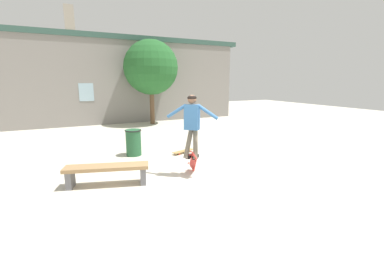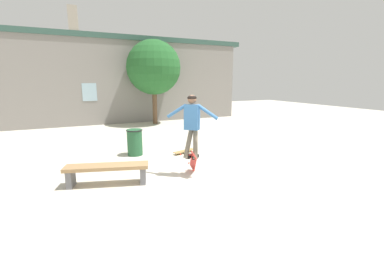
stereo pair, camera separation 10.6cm
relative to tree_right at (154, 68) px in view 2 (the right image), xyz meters
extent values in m
plane|color=beige|center=(-2.02, -8.58, -2.98)|extent=(40.00, 40.00, 0.00)
cube|color=gray|center=(-2.02, 1.02, -0.77)|extent=(14.95, 0.40, 4.42)
cube|color=#335147|center=(-2.02, 1.02, 1.58)|extent=(15.70, 0.52, 0.27)
cube|color=gray|center=(-3.68, 1.02, 2.28)|extent=(0.44, 0.44, 1.15)
cube|color=#99B7C6|center=(-3.19, 0.81, -1.25)|extent=(0.70, 0.02, 0.90)
cylinder|color=brown|center=(0.00, 0.00, -2.02)|extent=(0.25, 0.25, 1.92)
sphere|color=#235B28|center=(0.00, 0.00, 0.01)|extent=(2.84, 2.84, 2.84)
cube|color=#99754C|center=(-3.39, -7.71, -2.55)|extent=(1.85, 0.89, 0.08)
cube|color=slate|center=(-4.15, -7.49, -2.79)|extent=(0.21, 0.36, 0.38)
cube|color=slate|center=(-2.64, -7.92, -2.79)|extent=(0.21, 0.36, 0.38)
cylinder|color=#235633|center=(-2.32, -5.59, -2.57)|extent=(0.47, 0.47, 0.82)
torus|color=black|center=(-2.32, -5.59, -2.18)|extent=(0.51, 0.51, 0.04)
cube|color=teal|center=(-1.43, -7.96, -1.53)|extent=(0.42, 0.41, 0.61)
sphere|color=brown|center=(-1.43, -7.96, -1.11)|extent=(0.30, 0.30, 0.21)
ellipsoid|color=black|center=(-1.43, -7.96, -1.07)|extent=(0.31, 0.31, 0.12)
cylinder|color=#6B6051|center=(-1.49, -7.91, -2.15)|extent=(0.38, 0.29, 0.77)
cube|color=black|center=(-1.47, -7.88, -2.50)|extent=(0.25, 0.26, 0.07)
cylinder|color=#6B6051|center=(-1.37, -8.02, -2.15)|extent=(0.27, 0.40, 0.77)
cube|color=black|center=(-1.35, -8.00, -2.50)|extent=(0.25, 0.26, 0.07)
cylinder|color=teal|center=(-1.72, -7.71, -1.39)|extent=(0.43, 0.40, 0.36)
cylinder|color=teal|center=(-1.15, -8.22, -1.39)|extent=(0.43, 0.40, 0.36)
cube|color=red|center=(-1.37, -7.89, -2.66)|extent=(0.28, 0.72, 0.68)
cylinder|color=#DB3D33|center=(-1.37, -7.63, -2.77)|extent=(0.07, 0.05, 0.07)
cylinder|color=#DB3D33|center=(-1.32, -7.79, -2.92)|extent=(0.07, 0.05, 0.07)
cylinder|color=#DB3D33|center=(-1.50, -7.99, -2.44)|extent=(0.07, 0.05, 0.07)
cylinder|color=#DB3D33|center=(-1.44, -8.15, -2.59)|extent=(0.07, 0.05, 0.07)
cube|color=#AD894C|center=(-0.84, -6.05, -2.91)|extent=(0.80, 0.42, 0.02)
cylinder|color=#DB3D33|center=(-1.03, -6.22, -2.95)|extent=(0.06, 0.03, 0.05)
cylinder|color=#DB3D33|center=(-1.10, -6.03, -2.95)|extent=(0.06, 0.03, 0.05)
cylinder|color=#DB3D33|center=(-0.58, -6.07, -2.95)|extent=(0.06, 0.03, 0.05)
cylinder|color=#DB3D33|center=(-0.64, -5.88, -2.95)|extent=(0.06, 0.03, 0.05)
camera|label=1|loc=(-4.03, -13.39, -0.68)|focal=24.00mm
camera|label=2|loc=(-3.93, -13.43, -0.68)|focal=24.00mm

